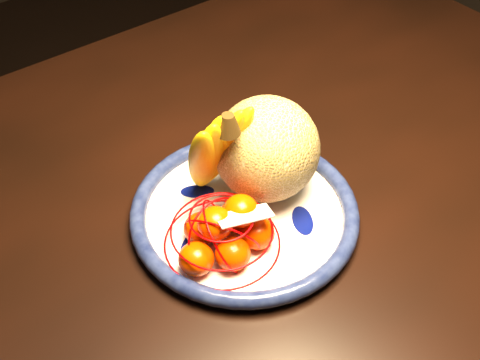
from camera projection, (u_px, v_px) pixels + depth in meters
dining_table at (199, 230)px, 0.95m from camera, size 1.58×0.97×0.78m
fruit_bowl at (244, 213)px, 0.84m from camera, size 0.32×0.32×0.03m
cantaloupe at (267, 149)px, 0.83m from camera, size 0.15×0.15×0.15m
banana_bunch at (213, 149)px, 0.80m from camera, size 0.12×0.11×0.18m
mandarin_bag at (225, 233)px, 0.78m from camera, size 0.19×0.19×0.10m
price_tag at (245, 216)px, 0.75m from camera, size 0.08×0.05×0.01m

